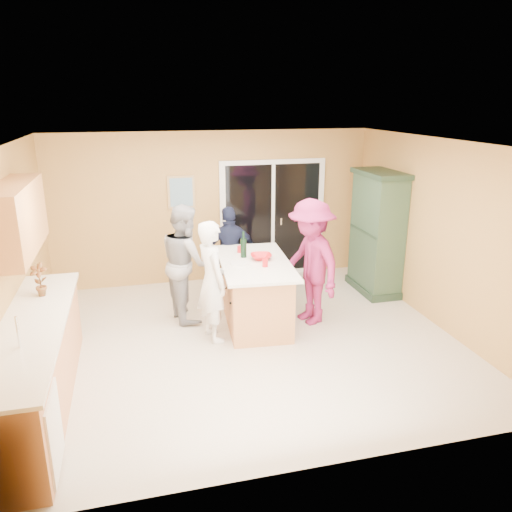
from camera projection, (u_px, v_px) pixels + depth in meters
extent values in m
plane|color=beige|center=(247.00, 340.00, 6.70)|extent=(5.50, 5.50, 0.00)
cube|color=white|center=(246.00, 143.00, 5.91)|extent=(5.50, 5.00, 0.10)
cube|color=#E6BA5E|center=(214.00, 208.00, 8.62)|extent=(5.50, 0.10, 2.60)
cube|color=#E6BA5E|center=(317.00, 335.00, 4.00)|extent=(5.50, 0.10, 2.60)
cube|color=#E6BA5E|center=(11.00, 265.00, 5.67)|extent=(0.10, 5.00, 2.60)
cube|color=#E6BA5E|center=(438.00, 234.00, 6.95)|extent=(0.10, 5.00, 2.60)
cube|color=#C87E4E|center=(36.00, 367.00, 5.16)|extent=(0.60, 3.00, 0.90)
cube|color=white|center=(17.00, 438.00, 4.16)|extent=(0.62, 0.60, 0.72)
cube|color=white|center=(32.00, 326.00, 5.02)|extent=(0.65, 3.05, 0.04)
cylinder|color=silver|center=(18.00, 332.00, 4.51)|extent=(0.02, 0.02, 0.30)
cube|color=#C87E4E|center=(17.00, 219.00, 5.35)|extent=(0.35, 1.60, 0.75)
cube|color=white|center=(273.00, 219.00, 8.91)|extent=(1.90, 0.05, 2.10)
cube|color=black|center=(273.00, 219.00, 8.90)|extent=(1.70, 0.03, 1.94)
cube|color=white|center=(273.00, 219.00, 8.89)|extent=(0.06, 0.04, 1.94)
cube|color=silver|center=(281.00, 221.00, 8.93)|extent=(0.02, 0.03, 0.12)
cube|color=#A88654|center=(181.00, 192.00, 8.38)|extent=(0.46, 0.03, 0.56)
cube|color=teal|center=(181.00, 192.00, 8.37)|extent=(0.38, 0.02, 0.48)
cube|color=#C87E4E|center=(255.00, 293.00, 7.13)|extent=(0.93, 1.62, 0.89)
cube|color=white|center=(255.00, 263.00, 6.99)|extent=(1.09, 1.83, 0.04)
cube|color=black|center=(255.00, 318.00, 7.25)|extent=(0.84, 1.54, 0.10)
cube|color=#1F3322|center=(373.00, 287.00, 8.44)|extent=(0.56, 1.06, 0.12)
cube|color=#355036|center=(377.00, 233.00, 8.16)|extent=(0.50, 1.00, 1.87)
cube|color=#1F3322|center=(382.00, 173.00, 7.86)|extent=(0.58, 1.10, 0.08)
imported|color=white|center=(212.00, 281.00, 6.53)|extent=(0.52, 0.67, 1.63)
imported|color=gray|center=(186.00, 262.00, 7.18)|extent=(0.78, 0.92, 1.70)
imported|color=#171D32|center=(230.00, 253.00, 7.93)|extent=(0.89, 0.39, 1.51)
imported|color=#932058|center=(311.00, 262.00, 7.03)|extent=(0.94, 1.29, 1.80)
imported|color=red|center=(261.00, 257.00, 7.06)|extent=(0.34, 0.34, 0.07)
imported|color=#A91019|center=(40.00, 280.00, 5.67)|extent=(0.24, 0.20, 0.39)
cylinder|color=red|center=(265.00, 263.00, 6.75)|extent=(0.09, 0.09, 0.11)
cylinder|color=red|center=(240.00, 249.00, 7.37)|extent=(0.09, 0.09, 0.10)
cylinder|color=black|center=(244.00, 248.00, 7.13)|extent=(0.09, 0.09, 0.27)
cylinder|color=black|center=(243.00, 235.00, 7.07)|extent=(0.03, 0.03, 0.10)
cylinder|color=silver|center=(239.00, 264.00, 6.86)|extent=(0.24, 0.24, 0.02)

